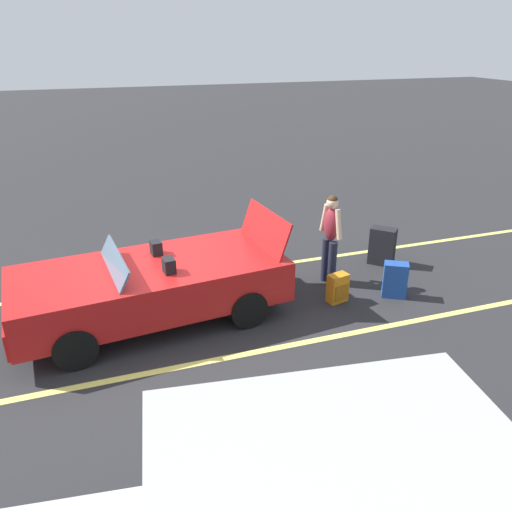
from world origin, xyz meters
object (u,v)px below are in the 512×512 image
Objects in this scene: convertible_car at (139,288)px; suitcase_medium_bright at (395,280)px; suitcase_large_black at (382,246)px; suitcase_small_carryon at (338,288)px; traveler_person at (330,235)px.

suitcase_medium_bright is (-4.24, 0.54, -0.28)m from convertible_car.
suitcase_small_carryon is (1.54, 1.12, -0.12)m from suitcase_large_black.
suitcase_medium_bright is at bearing 124.22° from traveler_person.
suitcase_medium_bright is at bearing 68.79° from suitcase_small_carryon.
suitcase_medium_bright is at bearing 166.65° from convertible_car.
convertible_car reaches higher than suitcase_small_carryon.
traveler_person reaches higher than suitcase_large_black.
traveler_person is at bearing 179.17° from convertible_car.
suitcase_large_black is 1.90m from suitcase_small_carryon.
suitcase_medium_bright is at bearing -157.45° from suitcase_large_black.
suitcase_large_black is 1.36m from suitcase_medium_bright.
traveler_person is at bearing 74.90° from suitcase_medium_bright.
traveler_person is (-3.40, -0.31, 0.34)m from convertible_car.
suitcase_medium_bright is (0.52, 1.26, -0.06)m from suitcase_large_black.
traveler_person is (0.84, -0.85, 0.62)m from suitcase_medium_bright.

